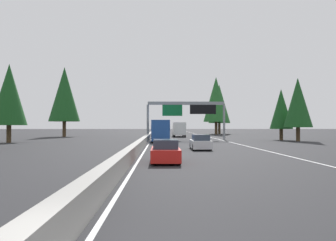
# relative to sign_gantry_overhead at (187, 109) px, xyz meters

# --- Properties ---
(ground_plane) EXTENTS (320.00, 320.00, 0.00)m
(ground_plane) POSITION_rel_sign_gantry_overhead_xyz_m (9.28, 6.04, -4.92)
(ground_plane) COLOR #262628
(median_barrier) EXTENTS (180.00, 0.56, 0.90)m
(median_barrier) POSITION_rel_sign_gantry_overhead_xyz_m (29.28, 6.34, -4.47)
(median_barrier) COLOR gray
(median_barrier) RESTS_ON ground
(shoulder_stripe_right) EXTENTS (160.00, 0.16, 0.01)m
(shoulder_stripe_right) POSITION_rel_sign_gantry_overhead_xyz_m (19.28, -5.48, -4.91)
(shoulder_stripe_right) COLOR silver
(shoulder_stripe_right) RESTS_ON ground
(shoulder_stripe_median) EXTENTS (160.00, 0.16, 0.01)m
(shoulder_stripe_median) POSITION_rel_sign_gantry_overhead_xyz_m (19.28, 5.79, -4.91)
(shoulder_stripe_median) COLOR silver
(shoulder_stripe_median) RESTS_ON ground
(sign_gantry_overhead) EXTENTS (0.50, 12.68, 6.18)m
(sign_gantry_overhead) POSITION_rel_sign_gantry_overhead_xyz_m (0.00, 0.00, 0.00)
(sign_gantry_overhead) COLOR gray
(sign_gantry_overhead) RESTS_ON ground
(sedan_far_right) EXTENTS (4.40, 1.80, 1.47)m
(sedan_far_right) POSITION_rel_sign_gantry_overhead_xyz_m (-33.51, 4.00, -4.24)
(sedan_far_right) COLOR red
(sedan_far_right) RESTS_ON ground
(sedan_mid_center) EXTENTS (4.40, 1.80, 1.47)m
(sedan_mid_center) POSITION_rel_sign_gantry_overhead_xyz_m (-21.89, 0.41, -4.24)
(sedan_mid_center) COLOR silver
(sedan_mid_center) RESTS_ON ground
(bus_mid_right) EXTENTS (11.50, 2.55, 3.10)m
(bus_mid_right) POSITION_rel_sign_gantry_overhead_xyz_m (-3.75, 4.29, -3.20)
(bus_mid_right) COLOR #1E4793
(bus_mid_right) RESTS_ON ground
(minivan_distant_b) EXTENTS (5.00, 1.95, 1.69)m
(minivan_distant_b) POSITION_rel_sign_gantry_overhead_xyz_m (62.37, 4.22, -3.97)
(minivan_distant_b) COLOR maroon
(minivan_distant_b) RESTS_ON ground
(pickup_far_center) EXTENTS (5.60, 2.00, 1.86)m
(pickup_far_center) POSITION_rel_sign_gantry_overhead_xyz_m (70.89, -3.21, -4.00)
(pickup_far_center) COLOR maroon
(pickup_far_center) RESTS_ON ground
(sedan_mid_left) EXTENTS (4.40, 1.80, 1.47)m
(sedan_mid_left) POSITION_rel_sign_gantry_overhead_xyz_m (43.41, 4.39, -4.24)
(sedan_mid_left) COLOR #AD931E
(sedan_mid_left) RESTS_ON ground
(box_truck_distant_a) EXTENTS (8.50, 2.40, 2.95)m
(box_truck_distant_a) POSITION_rel_sign_gantry_overhead_xyz_m (16.03, 0.45, -3.31)
(box_truck_distant_a) COLOR white
(box_truck_distant_a) RESTS_ON ground
(conifer_right_near) EXTENTS (3.60, 3.60, 8.19)m
(conifer_right_near) POSITION_rel_sign_gantry_overhead_xyz_m (-0.75, -15.00, 0.05)
(conifer_right_near) COLOR #4C3823
(conifer_right_near) RESTS_ON ground
(conifer_right_mid) EXTENTS (4.16, 4.16, 9.46)m
(conifer_right_mid) POSITION_rel_sign_gantry_overhead_xyz_m (-4.70, -16.12, 0.82)
(conifer_right_mid) COLOR #4C3823
(conifer_right_mid) RESTS_ON ground
(conifer_right_far) EXTENTS (5.98, 5.98, 13.59)m
(conifer_right_far) POSITION_rel_sign_gantry_overhead_xyz_m (39.54, -11.97, 3.35)
(conifer_right_far) COLOR #4C3823
(conifer_right_far) RESTS_ON ground
(conifer_right_distant) EXTENTS (6.57, 6.57, 14.94)m
(conifer_right_distant) POSITION_rel_sign_gantry_overhead_xyz_m (33.68, -10.14, 4.17)
(conifer_right_distant) COLOR #4C3823
(conifer_right_distant) RESTS_ON ground
(conifer_left_near) EXTENTS (4.76, 4.76, 10.83)m
(conifer_left_near) POSITION_rel_sign_gantry_overhead_xyz_m (-7.73, 25.07, 1.66)
(conifer_left_near) COLOR #4C3823
(conifer_left_near) RESTS_ON ground
(conifer_left_mid) EXTENTS (6.35, 6.35, 14.43)m
(conifer_left_mid) POSITION_rel_sign_gantry_overhead_xyz_m (16.31, 24.18, 3.86)
(conifer_left_mid) COLOR #4C3823
(conifer_left_mid) RESTS_ON ground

